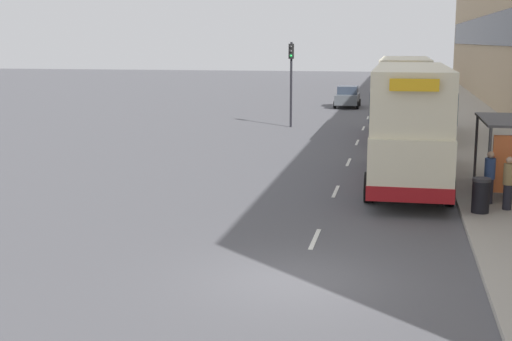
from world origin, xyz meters
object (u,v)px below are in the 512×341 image
at_px(double_decker_bus_near, 410,122).
at_px(double_decker_bus_ahead, 404,96).
at_px(pedestrian_4, 508,183).
at_px(car_0, 348,97).
at_px(traffic_light_far_kerb, 291,70).
at_px(litter_bin, 481,195).
at_px(car_1, 401,82).
at_px(bus_shelter, 511,142).
at_px(pedestrian_at_shelter, 489,177).
at_px(car_2, 400,79).

bearing_deg(double_decker_bus_near, double_decker_bus_ahead, 90.71).
relative_size(double_decker_bus_ahead, pedestrian_4, 6.40).
xyz_separation_m(car_0, traffic_light_far_kerb, (-2.43, -13.93, 2.60)).
bearing_deg(litter_bin, car_0, 100.48).
height_order(car_1, litter_bin, car_1).
bearing_deg(pedestrian_4, double_decker_bus_ahead, 100.22).
xyz_separation_m(bus_shelter, litter_bin, (-1.22, -3.06, -1.21)).
bearing_deg(pedestrian_4, traffic_light_far_kerb, 115.28).
distance_m(double_decker_bus_ahead, pedestrian_at_shelter, 16.58).
distance_m(double_decker_bus_near, litter_bin, 5.34).
distance_m(bus_shelter, traffic_light_far_kerb, 20.94).
distance_m(bus_shelter, pedestrian_at_shelter, 2.14).
distance_m(car_0, pedestrian_at_shelter, 34.62).
height_order(bus_shelter, car_2, bus_shelter).
distance_m(car_1, pedestrian_4, 55.41).
bearing_deg(bus_shelter, pedestrian_at_shelter, -115.71).
height_order(double_decker_bus_ahead, car_2, double_decker_bus_ahead).
bearing_deg(bus_shelter, double_decker_bus_near, 154.16).
xyz_separation_m(double_decker_bus_ahead, car_1, (-0.14, 38.26, -1.43)).
relative_size(double_decker_bus_ahead, traffic_light_far_kerb, 2.03).
bearing_deg(car_2, car_0, -98.26).
bearing_deg(car_0, bus_shelter, 103.53).
bearing_deg(car_2, bus_shelter, -86.38).
distance_m(double_decker_bus_near, pedestrian_at_shelter, 4.35).
bearing_deg(double_decker_bus_ahead, pedestrian_4, -79.78).
bearing_deg(double_decker_bus_near, car_0, 98.26).
height_order(car_0, traffic_light_far_kerb, traffic_light_far_kerb).
relative_size(double_decker_bus_ahead, car_2, 2.27).
height_order(car_0, car_1, car_1).
distance_m(car_0, traffic_light_far_kerb, 14.38).
bearing_deg(pedestrian_at_shelter, double_decker_bus_near, 126.21).
xyz_separation_m(double_decker_bus_near, litter_bin, (2.08, -4.65, -1.62)).
relative_size(double_decker_bus_ahead, pedestrian_at_shelter, 6.25).
bearing_deg(car_2, traffic_light_far_kerb, -98.82).
xyz_separation_m(car_1, traffic_light_far_kerb, (-6.57, -34.59, 2.58)).
distance_m(double_decker_bus_near, double_decker_bus_ahead, 12.97).
distance_m(pedestrian_at_shelter, pedestrian_4, 0.87).
bearing_deg(car_0, double_decker_bus_ahead, 103.67).
xyz_separation_m(double_decker_bus_near, car_1, (-0.30, 51.23, -1.43)).
relative_size(car_1, traffic_light_far_kerb, 0.81).
bearing_deg(bus_shelter, traffic_light_far_kerb, 119.15).
bearing_deg(double_decker_bus_ahead, double_decker_bus_near, -89.29).
bearing_deg(double_decker_bus_ahead, car_1, 90.22).
distance_m(double_decker_bus_near, car_0, 30.93).
xyz_separation_m(pedestrian_4, traffic_light_far_kerb, (-9.79, 20.73, 2.47)).
distance_m(bus_shelter, car_1, 52.96).
bearing_deg(car_0, pedestrian_4, 101.98).
bearing_deg(traffic_light_far_kerb, car_1, 79.24).
bearing_deg(pedestrian_at_shelter, car_2, 92.73).
relative_size(bus_shelter, car_1, 1.01).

